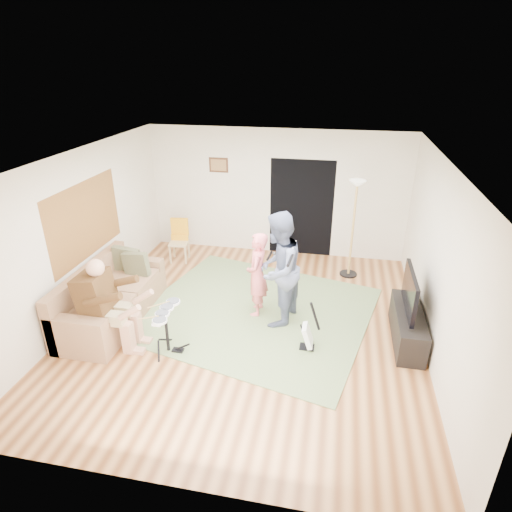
{
  "coord_description": "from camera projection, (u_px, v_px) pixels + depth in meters",
  "views": [
    {
      "loc": [
        1.29,
        -5.74,
        3.98
      ],
      "look_at": [
        0.09,
        0.3,
        1.11
      ],
      "focal_mm": 30.0,
      "sensor_mm": 36.0,
      "label": 1
    }
  ],
  "objects": [
    {
      "name": "floor",
      "position": [
        247.0,
        324.0,
        7.01
      ],
      "size": [
        6.0,
        6.0,
        0.0
      ],
      "primitive_type": "plane",
      "color": "brown",
      "rests_on": "ground"
    },
    {
      "name": "walls",
      "position": [
        246.0,
        249.0,
        6.44
      ],
      "size": [
        5.5,
        6.0,
        2.7
      ],
      "primitive_type": null,
      "color": "beige",
      "rests_on": "floor"
    },
    {
      "name": "ceiling",
      "position": [
        245.0,
        160.0,
        5.87
      ],
      "size": [
        6.0,
        6.0,
        0.0
      ],
      "primitive_type": "plane",
      "rotation": [
        3.14,
        0.0,
        0.0
      ],
      "color": "white",
      "rests_on": "walls"
    },
    {
      "name": "window_blinds",
      "position": [
        86.0,
        220.0,
        7.02
      ],
      "size": [
        0.0,
        2.05,
        2.05
      ],
      "primitive_type": "plane",
      "rotation": [
        1.57,
        0.0,
        1.57
      ],
      "color": "#98632F",
      "rests_on": "walls"
    },
    {
      "name": "doorway",
      "position": [
        301.0,
        208.0,
        9.13
      ],
      "size": [
        2.1,
        0.0,
        2.1
      ],
      "primitive_type": "plane",
      "rotation": [
        1.57,
        0.0,
        0.0
      ],
      "color": "black",
      "rests_on": "walls"
    },
    {
      "name": "picture_frame",
      "position": [
        219.0,
        165.0,
        9.09
      ],
      "size": [
        0.42,
        0.03,
        0.32
      ],
      "primitive_type": "cube",
      "color": "#3F2314",
      "rests_on": "walls"
    },
    {
      "name": "area_rug",
      "position": [
        255.0,
        311.0,
        7.36
      ],
      "size": [
        4.38,
        4.09,
        0.02
      ],
      "primitive_type": "cube",
      "rotation": [
        0.0,
        0.0,
        -0.23
      ],
      "color": "#627849",
      "rests_on": "floor"
    },
    {
      "name": "sofa",
      "position": [
        108.0,
        302.0,
        7.07
      ],
      "size": [
        0.93,
        2.26,
        0.91
      ],
      "color": "#936A49",
      "rests_on": "floor"
    },
    {
      "name": "drummer",
      "position": [
        110.0,
        313.0,
        6.31
      ],
      "size": [
        0.92,
        0.51,
        1.41
      ],
      "color": "#482D14",
      "rests_on": "sofa"
    },
    {
      "name": "drum_kit",
      "position": [
        167.0,
        333.0,
        6.25
      ],
      "size": [
        0.4,
        0.71,
        0.73
      ],
      "color": "black",
      "rests_on": "floor"
    },
    {
      "name": "singer",
      "position": [
        257.0,
        275.0,
        7.04
      ],
      "size": [
        0.37,
        0.54,
        1.46
      ],
      "primitive_type": "imported",
      "rotation": [
        0.0,
        0.0,
        -1.54
      ],
      "color": "#F46A72",
      "rests_on": "floor"
    },
    {
      "name": "microphone",
      "position": [
        269.0,
        256.0,
        6.85
      ],
      "size": [
        0.06,
        0.06,
        0.24
      ],
      "primitive_type": null,
      "color": "black",
      "rests_on": "singer"
    },
    {
      "name": "guitarist",
      "position": [
        278.0,
        270.0,
        6.72
      ],
      "size": [
        0.89,
        1.05,
        1.89
      ],
      "primitive_type": "imported",
      "rotation": [
        0.0,
        0.0,
        -1.78
      ],
      "color": "slate",
      "rests_on": "floor"
    },
    {
      "name": "guitar_held",
      "position": [
        291.0,
        251.0,
        6.54
      ],
      "size": [
        0.15,
        0.61,
        0.26
      ],
      "primitive_type": null,
      "rotation": [
        0.0,
        0.0,
        -0.05
      ],
      "color": "white",
      "rests_on": "guitarist"
    },
    {
      "name": "guitar_spare",
      "position": [
        308.0,
        336.0,
        6.34
      ],
      "size": [
        0.29,
        0.26,
        0.8
      ],
      "color": "black",
      "rests_on": "floor"
    },
    {
      "name": "torchiere_lamp",
      "position": [
        355.0,
        212.0,
        8.06
      ],
      "size": [
        0.35,
        0.35,
        1.94
      ],
      "color": "black",
      "rests_on": "floor"
    },
    {
      "name": "dining_chair",
      "position": [
        180.0,
        246.0,
        9.12
      ],
      "size": [
        0.43,
        0.45,
        0.9
      ],
      "rotation": [
        0.0,
        0.0,
        0.13
      ],
      "color": "tan",
      "rests_on": "floor"
    },
    {
      "name": "tv_cabinet",
      "position": [
        407.0,
        326.0,
        6.52
      ],
      "size": [
        0.4,
        1.4,
        0.5
      ],
      "primitive_type": "cube",
      "color": "black",
      "rests_on": "floor"
    },
    {
      "name": "television",
      "position": [
        410.0,
        292.0,
        6.28
      ],
      "size": [
        0.06,
        1.05,
        0.6
      ],
      "primitive_type": "cube",
      "color": "black",
      "rests_on": "tv_cabinet"
    }
  ]
}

